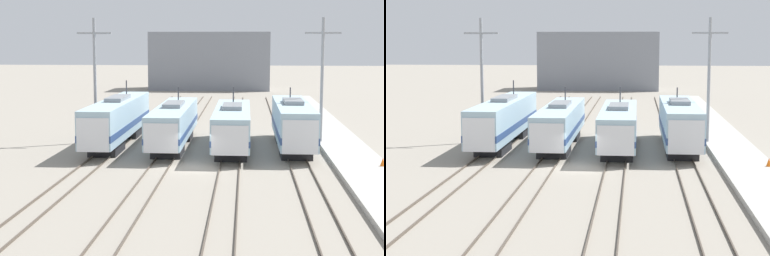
{
  "view_description": "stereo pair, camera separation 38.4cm",
  "coord_description": "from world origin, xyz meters",
  "views": [
    {
      "loc": [
        3.69,
        -46.18,
        9.29
      ],
      "look_at": [
        -0.39,
        2.64,
        2.63
      ],
      "focal_mm": 60.0,
      "sensor_mm": 36.0,
      "label": 1
    },
    {
      "loc": [
        4.07,
        -46.15,
        9.29
      ],
      "look_at": [
        -0.39,
        2.64,
        2.63
      ],
      "focal_mm": 60.0,
      "sensor_mm": 36.0,
      "label": 2
    }
  ],
  "objects": [
    {
      "name": "catenary_tower_left",
      "position": [
        -9.99,
        11.29,
        6.04
      ],
      "size": [
        3.13,
        0.28,
        11.35
      ],
      "color": "gray",
      "rests_on": "ground_plane"
    },
    {
      "name": "locomotive_center_left",
      "position": [
        -2.59,
        9.11,
        2.04
      ],
      "size": [
        2.88,
        17.72,
        5.01
      ],
      "color": "#232326",
      "rests_on": "ground_plane"
    },
    {
      "name": "traffic_cone",
      "position": [
        13.58,
        0.01,
        0.69
      ],
      "size": [
        0.39,
        0.39,
        0.61
      ],
      "color": "orange",
      "rests_on": "platform"
    },
    {
      "name": "depot_building",
      "position": [
        -3.19,
        78.05,
        5.48
      ],
      "size": [
        22.66,
        10.67,
        10.97
      ],
      "color": "gray",
      "rests_on": "ground_plane"
    },
    {
      "name": "rail_pair_far_right",
      "position": [
        7.78,
        0.0,
        0.07
      ],
      "size": [
        1.5,
        120.0,
        0.15
      ],
      "color": "#4C4238",
      "rests_on": "ground_plane"
    },
    {
      "name": "rail_pair_center_left",
      "position": [
        -2.59,
        0.0,
        0.07
      ],
      "size": [
        1.51,
        120.0,
        0.15
      ],
      "color": "#4C4238",
      "rests_on": "ground_plane"
    },
    {
      "name": "rail_pair_center_right",
      "position": [
        2.59,
        0.0,
        0.07
      ],
      "size": [
        1.51,
        120.0,
        0.15
      ],
      "color": "#4C4238",
      "rests_on": "ground_plane"
    },
    {
      "name": "locomotive_far_right",
      "position": [
        7.78,
        8.76,
        2.21
      ],
      "size": [
        2.94,
        16.35,
        5.08
      ],
      "color": "#232326",
      "rests_on": "ground_plane"
    },
    {
      "name": "ground_plane",
      "position": [
        0.0,
        0.0,
        0.0
      ],
      "size": [
        400.0,
        400.0,
        0.0
      ],
      "primitive_type": "plane",
      "color": "gray"
    },
    {
      "name": "catenary_tower_right",
      "position": [
        10.43,
        11.29,
        6.04
      ],
      "size": [
        3.13,
        0.28,
        11.35
      ],
      "color": "gray",
      "rests_on": "ground_plane"
    },
    {
      "name": "locomotive_far_left",
      "position": [
        -7.78,
        10.05,
        2.23
      ],
      "size": [
        2.74,
        19.58,
        5.52
      ],
      "color": "#232326",
      "rests_on": "ground_plane"
    },
    {
      "name": "rail_pair_far_left",
      "position": [
        -7.78,
        0.0,
        0.07
      ],
      "size": [
        1.5,
        120.0,
        0.15
      ],
      "color": "#4C4238",
      "rests_on": "ground_plane"
    },
    {
      "name": "locomotive_center_right",
      "position": [
        2.59,
        8.03,
        2.03
      ],
      "size": [
        3.01,
        16.61,
        5.14
      ],
      "color": "#232326",
      "rests_on": "ground_plane"
    },
    {
      "name": "platform",
      "position": [
        12.21,
        0.0,
        0.19
      ],
      "size": [
        4.0,
        120.0,
        0.38
      ],
      "color": "#A8A59E",
      "rests_on": "ground_plane"
    }
  ]
}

